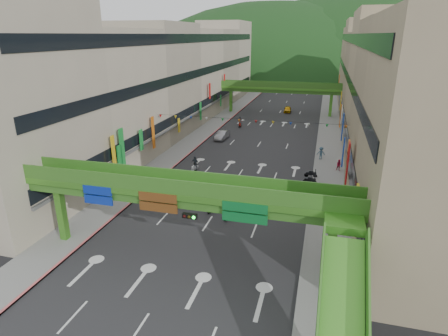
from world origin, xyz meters
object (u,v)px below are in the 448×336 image
at_px(scooter_rider_mid, 227,209).
at_px(car_silver, 222,135).
at_px(overpass_near, 191,203).
at_px(car_yellow, 288,109).
at_px(scooter_rider_near, 211,203).
at_px(pedestrian_red, 339,166).

bearing_deg(scooter_rider_mid, car_silver, 106.33).
distance_m(overpass_near, car_silver, 37.07).
bearing_deg(car_yellow, car_silver, -110.27).
xyz_separation_m(scooter_rider_near, pedestrian_red, (12.66, 15.47, -0.16)).
height_order(car_silver, pedestrian_red, pedestrian_red).
distance_m(scooter_rider_mid, pedestrian_red, 19.62).
distance_m(car_silver, pedestrian_red, 22.02).
bearing_deg(pedestrian_red, scooter_rider_near, -138.08).
xyz_separation_m(scooter_rider_mid, car_silver, (-8.16, 27.86, -0.27)).
distance_m(scooter_rider_mid, car_yellow, 54.31).
xyz_separation_m(scooter_rider_near, car_yellow, (2.10, 53.32, -0.24)).
distance_m(overpass_near, pedestrian_red, 27.43).
xyz_separation_m(scooter_rider_near, scooter_rider_mid, (1.98, -0.99, 0.08)).
height_order(overpass_near, car_yellow, overpass_near).
xyz_separation_m(scooter_rider_near, car_silver, (-6.18, 26.87, -0.19)).
height_order(overpass_near, scooter_rider_mid, overpass_near).
distance_m(scooter_rider_mid, car_silver, 29.03).
distance_m(scooter_rider_near, car_silver, 27.57).
bearing_deg(pedestrian_red, car_silver, 140.04).
distance_m(scooter_rider_near, pedestrian_red, 19.99).
bearing_deg(pedestrian_red, overpass_near, -123.39).
height_order(scooter_rider_mid, car_yellow, scooter_rider_mid).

